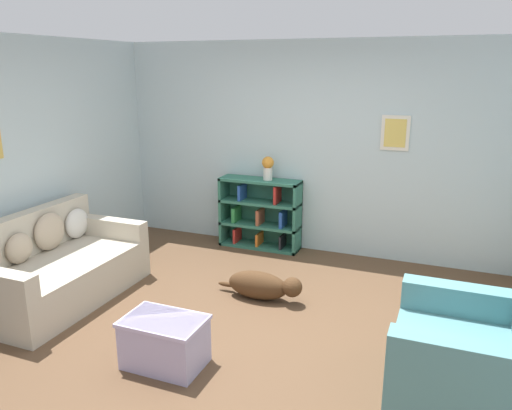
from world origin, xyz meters
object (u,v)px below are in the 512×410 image
Objects in this scene: vase at (268,167)px; recliner_chair at (475,357)px; couch at (54,269)px; dog at (262,285)px; bookshelf at (260,213)px; coffee_table at (165,340)px.

recliner_chair is at bearing -44.63° from vase.
couch is 3.91m from recliner_chair.
dog is 1.75m from vase.
vase is at bearing 55.40° from couch.
couch is 1.66× the size of bookshelf.
bookshelf is 2.83m from coffee_table.
bookshelf is at bearing 112.11° from dog.
recliner_chair is (3.91, -0.22, 0.04)m from couch.
couch is 2.11m from dog.
coffee_table is (1.68, -0.62, -0.10)m from couch.
bookshelf is 3.54× the size of vase.
coffee_table is (-2.23, -0.39, -0.15)m from recliner_chair.
recliner_chair is 3.50× the size of vase.
couch is at bearing 159.76° from coffee_table.
recliner_chair reaches higher than bookshelf.
bookshelf is 1.01× the size of recliner_chair.
dog is (1.97, 0.75, -0.17)m from couch.
recliner_chair is 3.47m from vase.
bookshelf reaches higher than dog.
dog is 3.15× the size of vase.
couch is 2.73m from vase.
recliner_chair reaches higher than dog.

